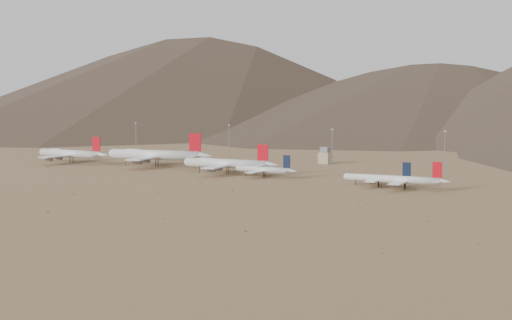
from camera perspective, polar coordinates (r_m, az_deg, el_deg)
The scene contains 13 objects.
ground at distance 431.85m, azimuth -5.17°, elevation -1.43°, with size 3000.00×3000.00×0.00m, color #98744F.
widebody_west at distance 536.46m, azimuth -14.61°, elevation 0.49°, with size 66.79×51.18×19.83m.
widebody_centre at distance 499.49m, azimuth -8.04°, elevation 0.41°, with size 78.27×61.52×23.61m.
widebody_east at distance 450.30m, azimuth -2.36°, elevation -0.27°, with size 64.64×50.44×19.33m.
narrowbody_a at distance 432.13m, azimuth 0.70°, elevation -0.79°, with size 42.84×30.53×14.14m.
narrowbody_b at distance 396.80m, azimuth 9.83°, elevation -1.44°, with size 41.62×30.30×13.81m.
narrowbody_c at distance 386.88m, azimuth 11.88°, elevation -1.58°, with size 46.42×33.51×15.33m.
control_tower at distance 517.34m, azimuth 5.57°, elevation 0.30°, with size 8.00×8.00×12.00m.
mast_far_west at distance 620.34m, azimuth -9.58°, elevation 1.92°, with size 2.00×0.60×25.70m.
mast_west at distance 569.46m, azimuth -2.16°, elevation 1.69°, with size 2.00×0.60×25.70m.
mast_centre at distance 508.46m, azimuth 6.11°, elevation 1.21°, with size 2.00×0.60×25.70m.
mast_east at distance 498.19m, azimuth 14.87°, elevation 0.97°, with size 2.00×0.60×25.70m.
desert_scrub at distance 367.69m, azimuth -14.42°, elevation -2.73°, with size 421.65×167.39×0.93m.
Camera 1 is at (259.44, -341.37, 51.47)m, focal length 50.00 mm.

